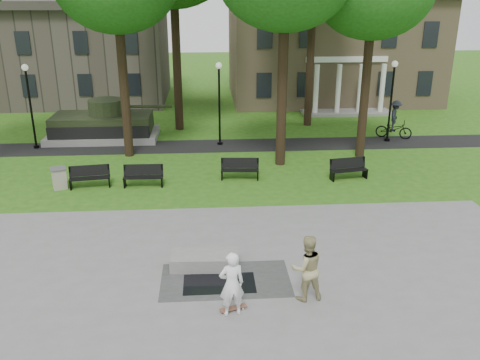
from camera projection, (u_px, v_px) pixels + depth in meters
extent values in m
plane|color=#295614|center=(217.00, 242.00, 18.19)|extent=(120.00, 120.00, 0.00)
cube|color=gray|center=(222.00, 328.00, 13.52)|extent=(22.00, 16.00, 0.02)
cube|color=black|center=(211.00, 146.00, 29.41)|extent=(44.00, 2.60, 0.01)
cube|color=#9E8460|center=(329.00, 48.00, 41.75)|extent=(16.00, 11.00, 8.00)
cube|color=silver|center=(347.00, 59.00, 36.68)|extent=(6.00, 0.30, 0.40)
cube|color=#4C443D|center=(71.00, 55.00, 40.98)|extent=(15.00, 10.00, 7.20)
cylinder|color=black|center=(124.00, 82.00, 26.32)|extent=(0.48, 0.48, 8.00)
cylinder|color=black|center=(282.00, 84.00, 24.91)|extent=(0.50, 0.50, 8.32)
cylinder|color=black|center=(365.00, 86.00, 26.25)|extent=(0.46, 0.46, 7.68)
cylinder|color=black|center=(177.00, 56.00, 31.39)|extent=(0.54, 0.54, 9.28)
cylinder|color=black|center=(310.00, 59.00, 32.53)|extent=(0.50, 0.50, 8.64)
cylinder|color=black|center=(31.00, 110.00, 28.27)|extent=(0.12, 0.12, 4.40)
sphere|color=silver|center=(25.00, 67.00, 27.45)|extent=(0.36, 0.36, 0.36)
cylinder|color=black|center=(37.00, 147.00, 29.01)|extent=(0.32, 0.32, 0.16)
cylinder|color=black|center=(219.00, 107.00, 28.95)|extent=(0.12, 0.12, 4.40)
sphere|color=silver|center=(219.00, 66.00, 28.13)|extent=(0.36, 0.36, 0.36)
cylinder|color=black|center=(220.00, 143.00, 29.69)|extent=(0.32, 0.32, 0.16)
cylinder|color=black|center=(391.00, 105.00, 29.61)|extent=(0.12, 0.12, 4.40)
sphere|color=silver|center=(395.00, 64.00, 28.78)|extent=(0.36, 0.36, 0.36)
cylinder|color=black|center=(387.00, 140.00, 30.35)|extent=(0.32, 0.32, 0.16)
cube|color=gray|center=(104.00, 136.00, 30.78)|extent=(6.50, 3.40, 0.40)
cube|color=#2B321A|center=(103.00, 124.00, 30.52)|extent=(5.80, 2.80, 1.10)
cube|color=black|center=(99.00, 133.00, 29.33)|extent=(5.80, 0.35, 0.70)
cube|color=black|center=(107.00, 121.00, 31.85)|extent=(5.80, 0.35, 0.70)
cylinder|color=#2B321A|center=(106.00, 107.00, 30.19)|extent=(2.10, 2.10, 0.90)
cylinder|color=#2B321A|center=(145.00, 106.00, 30.34)|extent=(3.20, 0.18, 0.18)
cube|color=black|center=(219.00, 284.00, 15.55)|extent=(2.20, 1.20, 0.00)
cube|color=gray|center=(205.00, 260.00, 16.46)|extent=(2.25, 1.10, 0.45)
cube|color=brown|center=(233.00, 309.00, 14.26)|extent=(0.80, 0.44, 0.07)
imported|color=white|center=(232.00, 284.00, 13.75)|extent=(0.78, 0.59, 1.92)
imported|color=tan|center=(307.00, 268.00, 14.48)|extent=(1.07, 0.89, 2.00)
imported|color=black|center=(394.00, 129.00, 30.82)|extent=(2.25, 1.52, 1.12)
imported|color=#22262D|center=(395.00, 116.00, 30.53)|extent=(1.11, 1.38, 1.86)
cube|color=black|center=(90.00, 178.00, 23.05)|extent=(1.85, 0.70, 0.05)
cube|color=black|center=(90.00, 170.00, 23.15)|extent=(1.80, 0.40, 0.50)
cube|color=black|center=(71.00, 183.00, 23.08)|extent=(0.12, 0.45, 0.45)
cube|color=black|center=(109.00, 182.00, 23.19)|extent=(0.12, 0.45, 0.45)
cube|color=black|center=(143.00, 177.00, 23.16)|extent=(1.81, 0.48, 0.05)
cube|color=black|center=(143.00, 170.00, 23.26)|extent=(1.80, 0.19, 0.50)
cube|color=black|center=(125.00, 182.00, 23.19)|extent=(0.07, 0.45, 0.45)
cube|color=black|center=(162.00, 181.00, 23.30)|extent=(0.07, 0.45, 0.45)
cube|color=black|center=(240.00, 170.00, 24.07)|extent=(1.83, 0.60, 0.05)
cube|color=black|center=(240.00, 163.00, 24.17)|extent=(1.81, 0.30, 0.50)
cube|color=black|center=(222.00, 175.00, 24.09)|extent=(0.10, 0.45, 0.45)
cube|color=black|center=(258.00, 174.00, 24.20)|extent=(0.10, 0.45, 0.45)
cube|color=black|center=(349.00, 170.00, 24.08)|extent=(1.85, 0.75, 0.05)
cube|color=black|center=(348.00, 163.00, 24.18)|extent=(1.80, 0.45, 0.50)
cube|color=black|center=(331.00, 175.00, 24.10)|extent=(0.14, 0.45, 0.45)
cube|color=black|center=(366.00, 174.00, 24.21)|extent=(0.14, 0.45, 0.45)
cube|color=gray|center=(59.00, 179.00, 22.99)|extent=(0.77, 0.77, 0.90)
cube|color=#4C4C4C|center=(58.00, 169.00, 22.83)|extent=(0.85, 0.85, 0.06)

